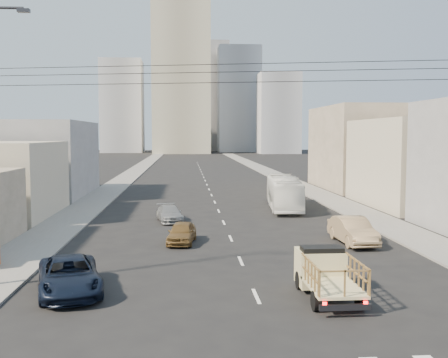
{
  "coord_description": "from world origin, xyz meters",
  "views": [
    {
      "loc": [
        -2.87,
        -18.72,
        6.58
      ],
      "look_at": [
        -0.17,
        17.48,
        3.5
      ],
      "focal_mm": 42.0,
      "sensor_mm": 36.0,
      "label": 1
    }
  ],
  "objects": [
    {
      "name": "flatbed_pickup",
      "position": [
        2.83,
        1.66,
        1.09
      ],
      "size": [
        1.95,
        4.41,
        1.9
      ],
      "color": "beige",
      "rests_on": "ground"
    },
    {
      "name": "navy_pickup",
      "position": [
        -7.7,
        3.04,
        0.73
      ],
      "size": [
        3.68,
        5.71,
        1.46
      ],
      "primitive_type": "imported",
      "rotation": [
        0.0,
        0.0,
        0.26
      ],
      "color": "black",
      "rests_on": "ground"
    },
    {
      "name": "bldg_right_far",
      "position": [
        20.0,
        44.0,
        5.0
      ],
      "size": [
        12.0,
        16.0,
        10.0
      ],
      "primitive_type": "cube",
      "color": "gray",
      "rests_on": "ground"
    },
    {
      "name": "high_rise_tower",
      "position": [
        -4.0,
        170.0,
        30.0
      ],
      "size": [
        20.0,
        20.0,
        60.0
      ],
      "primitive_type": "cube",
      "color": "tan",
      "rests_on": "ground"
    },
    {
      "name": "bldg_left_far",
      "position": [
        -19.5,
        39.0,
        4.0
      ],
      "size": [
        12.0,
        16.0,
        8.0
      ],
      "primitive_type": "cube",
      "color": "gray",
      "rests_on": "ground"
    },
    {
      "name": "city_bus",
      "position": [
        5.88,
        26.92,
        1.45
      ],
      "size": [
        3.48,
        10.62,
        2.9
      ],
      "primitive_type": "imported",
      "rotation": [
        0.0,
        0.0,
        -0.1
      ],
      "color": "white",
      "rests_on": "ground"
    },
    {
      "name": "lane_dashes",
      "position": [
        0.0,
        53.0,
        0.01
      ],
      "size": [
        0.15,
        104.0,
        0.01
      ],
      "color": "silver",
      "rests_on": "ground"
    },
    {
      "name": "bldg_right_mid",
      "position": [
        19.5,
        28.0,
        4.0
      ],
      "size": [
        11.0,
        14.0,
        8.0
      ],
      "primitive_type": "cube",
      "color": "#BEB299",
      "rests_on": "ground"
    },
    {
      "name": "sidewalk_left",
      "position": [
        -11.75,
        70.0,
        0.06
      ],
      "size": [
        3.5,
        180.0,
        0.12
      ],
      "primitive_type": "cube",
      "color": "slate",
      "rests_on": "ground"
    },
    {
      "name": "ground",
      "position": [
        0.0,
        0.0,
        0.0
      ],
      "size": [
        420.0,
        420.0,
        0.0
      ],
      "primitive_type": "plane",
      "color": "black",
      "rests_on": "ground"
    },
    {
      "name": "midrise_east",
      "position": [
        30.0,
        165.0,
        14.0
      ],
      "size": [
        14.0,
        14.0,
        28.0
      ],
      "primitive_type": "cube",
      "color": "#95979D",
      "rests_on": "ground"
    },
    {
      "name": "sidewalk_right",
      "position": [
        11.75,
        70.0,
        0.06
      ],
      "size": [
        3.5,
        180.0,
        0.12
      ],
      "primitive_type": "cube",
      "color": "slate",
      "rests_on": "ground"
    },
    {
      "name": "overhead_wires",
      "position": [
        0.0,
        1.5,
        8.97
      ],
      "size": [
        23.01,
        5.02,
        0.72
      ],
      "color": "black",
      "rests_on": "ground"
    },
    {
      "name": "midrise_nw",
      "position": [
        -26.0,
        180.0,
        17.0
      ],
      "size": [
        15.0,
        15.0,
        34.0
      ],
      "primitive_type": "cube",
      "color": "#95979D",
      "rests_on": "ground"
    },
    {
      "name": "midrise_back",
      "position": [
        6.0,
        200.0,
        22.0
      ],
      "size": [
        18.0,
        18.0,
        44.0
      ],
      "primitive_type": "cube",
      "color": "gray",
      "rests_on": "ground"
    },
    {
      "name": "sedan_tan",
      "position": [
        7.23,
        11.89,
        0.8
      ],
      "size": [
        1.88,
        4.91,
        1.6
      ],
      "primitive_type": "imported",
      "rotation": [
        0.0,
        0.0,
        0.04
      ],
      "color": "#9E815C",
      "rests_on": "ground"
    },
    {
      "name": "sedan_brown",
      "position": [
        -3.09,
        12.75,
        0.64
      ],
      "size": [
        2.0,
        3.95,
        1.29
      ],
      "primitive_type": "imported",
      "rotation": [
        0.0,
        0.0,
        -0.13
      ],
      "color": "brown",
      "rests_on": "ground"
    },
    {
      "name": "midrise_ne",
      "position": [
        18.0,
        185.0,
        20.0
      ],
      "size": [
        16.0,
        16.0,
        40.0
      ],
      "primitive_type": "cube",
      "color": "#95979D",
      "rests_on": "ground"
    },
    {
      "name": "sedan_grey",
      "position": [
        -4.07,
        20.84,
        0.6
      ],
      "size": [
        2.36,
        4.37,
        1.2
      ],
      "primitive_type": "imported",
      "rotation": [
        0.0,
        0.0,
        0.17
      ],
      "color": "gray",
      "rests_on": "ground"
    }
  ]
}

